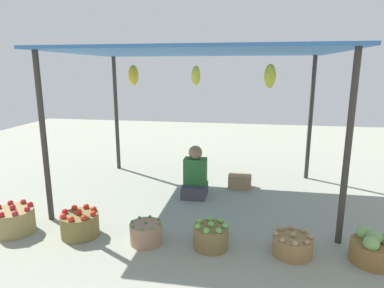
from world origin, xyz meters
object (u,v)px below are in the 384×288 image
Objects in this scene: basket_red_tomatoes at (80,224)px; basket_green_chilies at (146,233)px; basket_green_apples at (211,236)px; wooden_crate_near_vendor at (240,181)px; basket_potatoes at (292,245)px; vendor_person at (195,177)px; basket_cabbages at (373,249)px; basket_red_apples at (14,220)px.

basket_red_tomatoes is 1.20× the size of basket_green_chilies.
basket_green_apples reaches higher than wooden_crate_near_vendor.
basket_potatoes is (0.86, 0.00, -0.02)m from basket_green_apples.
vendor_person is at bearing 78.61° from basket_green_chilies.
basket_potatoes is 0.78m from basket_cabbages.
basket_green_chilies is 0.88× the size of basket_potatoes.
vendor_person reaches higher than basket_green_apples.
vendor_person is at bearing -145.68° from wooden_crate_near_vendor.
basket_green_apples reaches higher than basket_green_chilies.
basket_green_apples is at bearing -74.21° from vendor_person.
wooden_crate_near_vendor is (0.97, 1.98, -0.01)m from basket_green_chilies.
basket_red_apples reaches higher than basket_potatoes.
vendor_person is 0.83m from wooden_crate_near_vendor.
wooden_crate_near_vendor is (0.67, 0.46, -0.19)m from vendor_person.
basket_red_apples and basket_cabbages have the same top height.
basket_red_tomatoes is 1.18× the size of wooden_crate_near_vendor.
basket_red_apples reaches higher than basket_green_chilies.
basket_green_apples is 0.93× the size of basket_potatoes.
basket_cabbages reaches higher than basket_green_chilies.
vendor_person reaches higher than basket_cabbages.
basket_cabbages is (2.06, -1.50, -0.15)m from vendor_person.
basket_red_apples reaches higher than basket_red_tomatoes.
vendor_person is at bearing 130.70° from basket_potatoes.
basket_red_tomatoes reaches higher than wooden_crate_near_vendor.
vendor_person is 1.80× the size of basket_cabbages.
basket_potatoes is at bearing -49.30° from vendor_person.
wooden_crate_near_vendor is (2.59, 2.01, -0.04)m from basket_red_apples.
basket_green_apples is at bearing 179.61° from basket_cabbages.
vendor_person reaches higher than basket_red_apples.
basket_cabbages is at bearing -0.39° from basket_green_apples.
basket_red_tomatoes is at bearing 178.00° from basket_green_chilies.
basket_cabbages is at bearing 0.45° from basket_green_chilies.
basket_green_chilies is at bearing -2.00° from basket_red_tomatoes.
basket_green_chilies is (0.81, -0.03, -0.02)m from basket_red_tomatoes.
basket_cabbages is (0.78, -0.01, 0.04)m from basket_potatoes.
basket_red_apples reaches higher than basket_green_apples.
wooden_crate_near_vendor is (0.25, 1.95, -0.02)m from basket_green_apples.
vendor_person reaches higher than basket_potatoes.
basket_red_apples is (-1.92, -1.55, -0.15)m from vendor_person.
basket_cabbages is (2.37, 0.02, 0.03)m from basket_green_chilies.
vendor_person is 1.70× the size of basket_red_apples.
basket_cabbages is 2.40m from wooden_crate_near_vendor.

